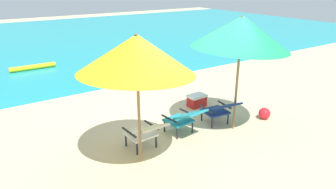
# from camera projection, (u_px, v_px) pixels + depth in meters

# --- Properties ---
(ground_plane) EXTENTS (40.00, 40.00, 0.00)m
(ground_plane) POSITION_uv_depth(u_px,v_px,m) (108.00, 85.00, 9.63)
(ground_plane) COLOR #CCB78E
(ocean_band) EXTENTS (40.00, 18.00, 0.01)m
(ocean_band) POSITION_uv_depth(u_px,v_px,m) (43.00, 41.00, 16.41)
(ocean_band) COLOR teal
(ocean_band) RESTS_ON ground_plane
(swim_buoy) EXTENTS (1.60, 0.18, 0.18)m
(swim_buoy) POSITION_uv_depth(u_px,v_px,m) (33.00, 67.00, 11.20)
(swim_buoy) COLOR yellow
(swim_buoy) RESTS_ON ocean_band
(lounge_chair_left) EXTENTS (0.59, 0.91, 0.68)m
(lounge_chair_left) POSITION_uv_depth(u_px,v_px,m) (145.00, 132.00, 5.83)
(lounge_chair_left) COLOR silver
(lounge_chair_left) RESTS_ON ground_plane
(lounge_chair_center) EXTENTS (0.63, 0.93, 0.68)m
(lounge_chair_center) POSITION_uv_depth(u_px,v_px,m) (184.00, 118.00, 6.40)
(lounge_chair_center) COLOR teal
(lounge_chair_center) RESTS_ON ground_plane
(lounge_chair_right) EXTENTS (0.63, 0.93, 0.68)m
(lounge_chair_right) POSITION_uv_depth(u_px,v_px,m) (220.00, 109.00, 6.83)
(lounge_chair_right) COLOR navy
(lounge_chair_right) RESTS_ON ground_plane
(beach_umbrella_left) EXTENTS (2.69, 2.67, 2.39)m
(beach_umbrella_left) POSITION_uv_depth(u_px,v_px,m) (137.00, 54.00, 4.89)
(beach_umbrella_left) COLOR olive
(beach_umbrella_left) RESTS_ON ground_plane
(beach_umbrella_right) EXTENTS (2.45, 2.43, 2.52)m
(beach_umbrella_right) POSITION_uv_depth(u_px,v_px,m) (241.00, 32.00, 6.08)
(beach_umbrella_right) COLOR olive
(beach_umbrella_right) RESTS_ON ground_plane
(beach_ball) EXTENTS (0.28, 0.28, 0.28)m
(beach_ball) POSITION_uv_depth(u_px,v_px,m) (264.00, 113.00, 7.26)
(beach_ball) COLOR red
(beach_ball) RESTS_ON ground_plane
(cooler_box) EXTENTS (0.48, 0.34, 0.32)m
(cooler_box) POSITION_uv_depth(u_px,v_px,m) (197.00, 100.00, 7.97)
(cooler_box) COLOR red
(cooler_box) RESTS_ON ground_plane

